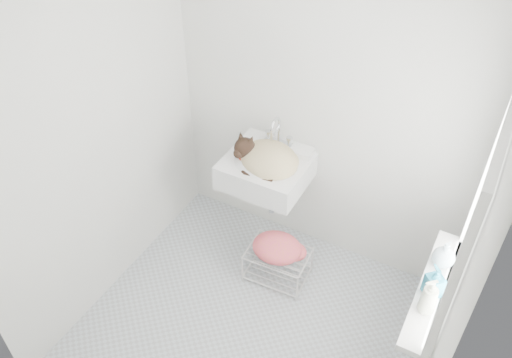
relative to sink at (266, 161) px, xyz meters
The scene contains 15 objects.
floor 1.17m from the sink, 68.19° to the right, with size 2.20×2.00×0.02m, color #AEB7BE.
back_wall 0.56m from the sink, 41.29° to the left, with size 2.20×0.02×2.50m, color silver.
right_wall 1.63m from the sink, 27.93° to the right, with size 0.02×2.00×2.50m, color silver.
left_wall 1.16m from the sink, 137.37° to the right, with size 0.02×2.00×2.50m, color silver.
window_glass 1.56m from the sink, 21.36° to the right, with size 0.01×0.80×1.00m, color white.
window_frame 1.55m from the sink, 21.57° to the right, with size 0.04×0.90×1.10m, color white.
windowsill 1.41m from the sink, 22.46° to the right, with size 0.16×0.88×0.04m, color white.
sink is the anchor object (origin of this frame).
faucet 0.23m from the sink, 90.00° to the left, with size 0.21×0.15×0.21m, color silver, non-canonical shape.
cat 0.05m from the sink, 54.01° to the right, with size 0.47×0.41×0.28m.
wire_rack 0.77m from the sink, 45.97° to the right, with size 0.43×0.30×0.26m, color silver.
towel 0.66m from the sink, 48.70° to the right, with size 0.36×0.26×0.15m, color orange.
bottle_a 1.48m from the sink, 28.81° to the right, with size 0.08×0.08×0.19m, color beige.
bottle_b 1.42m from the sink, 24.52° to the right, with size 0.09×0.09×0.19m, color teal.
bottle_c 1.35m from the sink, 15.61° to the right, with size 0.13×0.13×0.16m, color silver.
Camera 1 is at (1.02, -1.82, 3.10)m, focal length 36.79 mm.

